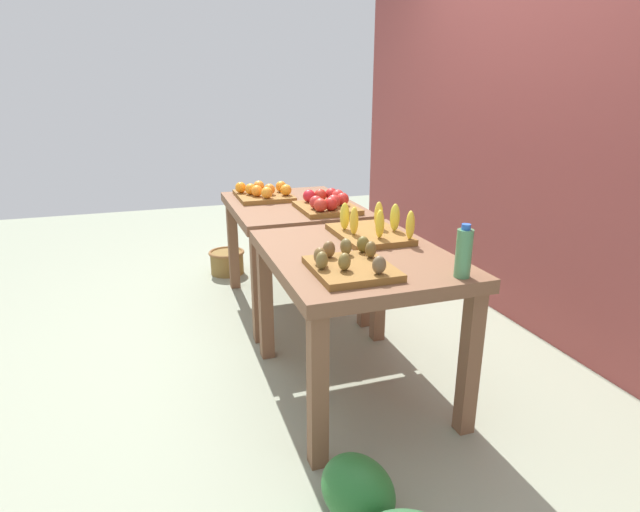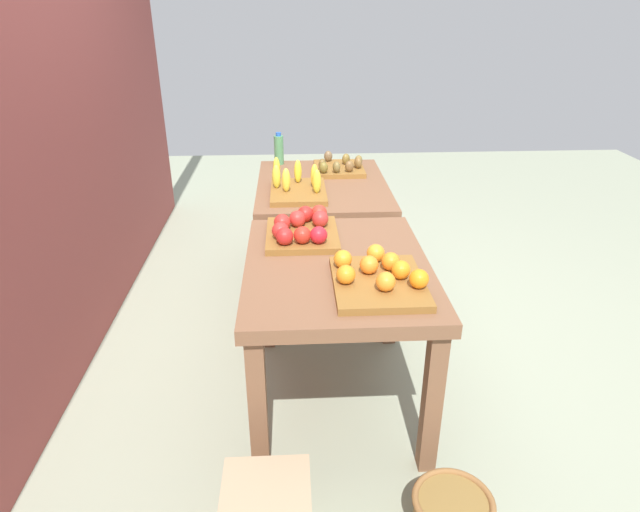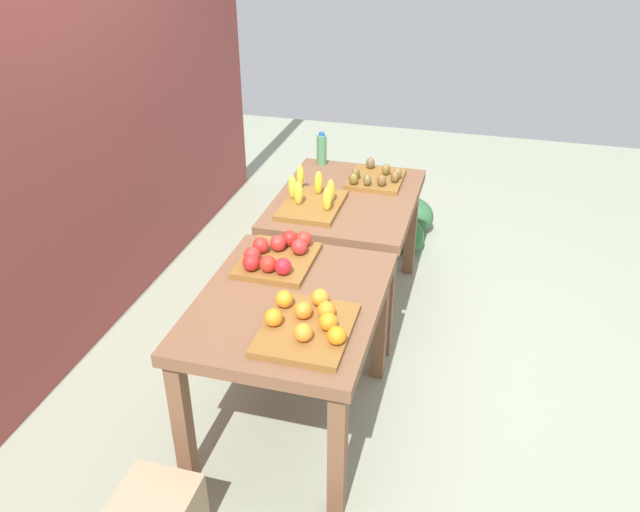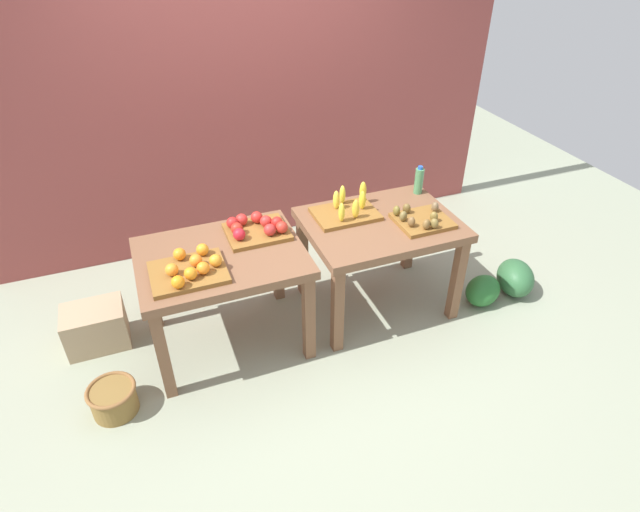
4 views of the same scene
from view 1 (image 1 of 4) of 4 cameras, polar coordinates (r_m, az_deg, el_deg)
ground_plane at (r=3.11m, az=-0.15°, el=-9.38°), size 8.00×8.00×0.00m
back_wall at (r=3.42m, az=22.99°, el=17.89°), size 4.40×0.12×3.00m
display_table_left at (r=3.39m, az=-3.13°, el=4.27°), size 1.04×0.80×0.73m
display_table_right at (r=2.37m, az=4.08°, el=-1.91°), size 1.04×0.80×0.73m
orange_bin at (r=3.52m, az=-6.40°, el=7.11°), size 0.44×0.37×0.11m
apple_bin at (r=3.14m, az=0.77°, el=5.99°), size 0.40×0.34×0.11m
banana_crate at (r=2.55m, az=5.82°, el=2.95°), size 0.44×0.32×0.17m
kiwi_bin at (r=2.07m, az=3.41°, el=-0.90°), size 0.36×0.33×0.10m
water_bottle at (r=2.06m, az=15.94°, el=0.37°), size 0.06×0.06×0.22m
wicker_basket at (r=4.22m, az=-10.47°, el=-0.60°), size 0.29×0.29×0.19m
cardboard_produce_box at (r=4.39m, az=-2.23°, el=1.09°), size 0.40×0.30×0.29m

